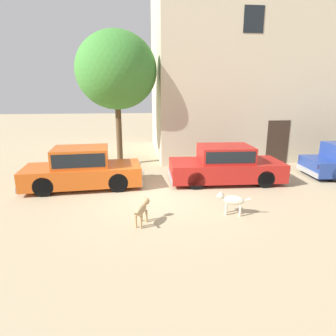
{
  "coord_description": "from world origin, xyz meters",
  "views": [
    {
      "loc": [
        -0.67,
        -9.22,
        3.39
      ],
      "look_at": [
        0.4,
        0.2,
        0.9
      ],
      "focal_mm": 30.91,
      "sensor_mm": 36.0,
      "label": 1
    }
  ],
  "objects_px": {
    "parked_sedan_nearest": "(83,168)",
    "parked_sedan_second": "(225,164)",
    "stray_dog_tan": "(232,200)",
    "stray_dog_spotted": "(142,209)",
    "acacia_tree_left": "(116,71)"
  },
  "relations": [
    {
      "from": "stray_dog_tan",
      "to": "parked_sedan_second",
      "type": "bearing_deg",
      "value": -83.76
    },
    {
      "from": "parked_sedan_nearest",
      "to": "acacia_tree_left",
      "type": "height_order",
      "value": "acacia_tree_left"
    },
    {
      "from": "stray_dog_spotted",
      "to": "stray_dog_tan",
      "type": "xyz_separation_m",
      "value": [
        2.54,
        0.31,
        0.01
      ]
    },
    {
      "from": "parked_sedan_second",
      "to": "stray_dog_tan",
      "type": "height_order",
      "value": "parked_sedan_second"
    },
    {
      "from": "stray_dog_spotted",
      "to": "stray_dog_tan",
      "type": "distance_m",
      "value": 2.56
    },
    {
      "from": "parked_sedan_second",
      "to": "stray_dog_spotted",
      "type": "distance_m",
      "value": 4.72
    },
    {
      "from": "parked_sedan_nearest",
      "to": "stray_dog_tan",
      "type": "relative_size",
      "value": 4.57
    },
    {
      "from": "parked_sedan_second",
      "to": "acacia_tree_left",
      "type": "relative_size",
      "value": 0.74
    },
    {
      "from": "parked_sedan_second",
      "to": "stray_dog_tan",
      "type": "relative_size",
      "value": 4.68
    },
    {
      "from": "stray_dog_spotted",
      "to": "parked_sedan_second",
      "type": "bearing_deg",
      "value": -21.51
    },
    {
      "from": "stray_dog_tan",
      "to": "parked_sedan_nearest",
      "type": "bearing_deg",
      "value": -12.88
    },
    {
      "from": "parked_sedan_second",
      "to": "stray_dog_tan",
      "type": "bearing_deg",
      "value": -101.61
    },
    {
      "from": "acacia_tree_left",
      "to": "stray_dog_tan",
      "type": "bearing_deg",
      "value": -61.69
    },
    {
      "from": "parked_sedan_nearest",
      "to": "parked_sedan_second",
      "type": "distance_m",
      "value": 5.36
    },
    {
      "from": "parked_sedan_second",
      "to": "stray_dog_spotted",
      "type": "height_order",
      "value": "parked_sedan_second"
    }
  ]
}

